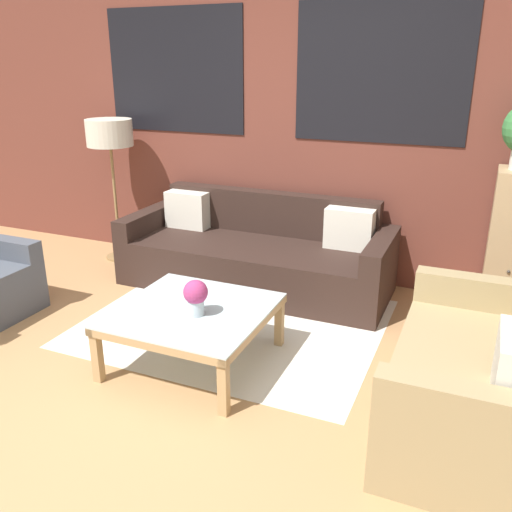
{
  "coord_description": "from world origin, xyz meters",
  "views": [
    {
      "loc": [
        1.83,
        -2.17,
        1.89
      ],
      "look_at": [
        0.37,
        1.24,
        0.55
      ],
      "focal_mm": 38.0,
      "sensor_mm": 36.0,
      "label": 1
    }
  ],
  "objects": [
    {
      "name": "couch_dark",
      "position": [
        0.07,
        1.95,
        0.28
      ],
      "size": [
        2.33,
        0.88,
        0.78
      ],
      "color": "black",
      "rests_on": "ground_plane"
    },
    {
      "name": "settee_vintage",
      "position": [
        1.95,
        0.58,
        0.31
      ],
      "size": [
        0.8,
        1.46,
        0.92
      ],
      "color": "#99845B",
      "rests_on": "ground_plane"
    },
    {
      "name": "wall_back_brick",
      "position": [
        0.0,
        2.44,
        1.41
      ],
      "size": [
        8.4,
        0.09,
        2.8
      ],
      "color": "brown",
      "rests_on": "ground_plane"
    },
    {
      "name": "rug",
      "position": [
        0.21,
        1.19,
        0.0
      ],
      "size": [
        2.18,
        1.77,
        0.0
      ],
      "color": "silver",
      "rests_on": "ground_plane"
    },
    {
      "name": "ground_plane",
      "position": [
        0.0,
        0.0,
        0.0
      ],
      "size": [
        16.0,
        16.0,
        0.0
      ],
      "primitive_type": "plane",
      "color": "#AD7F51"
    },
    {
      "name": "flower_vase",
      "position": [
        0.27,
        0.51,
        0.52
      ],
      "size": [
        0.15,
        0.15,
        0.23
      ],
      "color": "#ADBCC6",
      "rests_on": "coffee_table"
    },
    {
      "name": "floor_lamp",
      "position": [
        -1.49,
        2.05,
        1.2
      ],
      "size": [
        0.44,
        0.44,
        1.38
      ],
      "color": "olive",
      "rests_on": "ground_plane"
    },
    {
      "name": "drawer_cabinet",
      "position": [
        2.08,
        2.16,
        0.57
      ],
      "size": [
        0.34,
        0.41,
        1.15
      ],
      "color": "tan",
      "rests_on": "ground_plane"
    },
    {
      "name": "coffee_table",
      "position": [
        0.21,
        0.57,
        0.33
      ],
      "size": [
        0.95,
        0.95,
        0.39
      ],
      "color": "silver",
      "rests_on": "ground_plane"
    }
  ]
}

